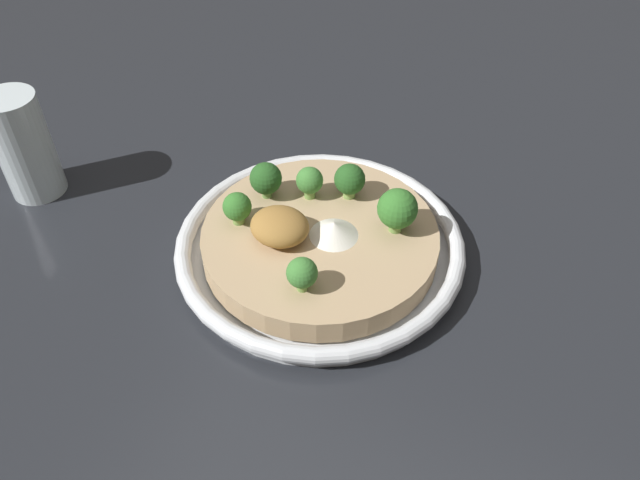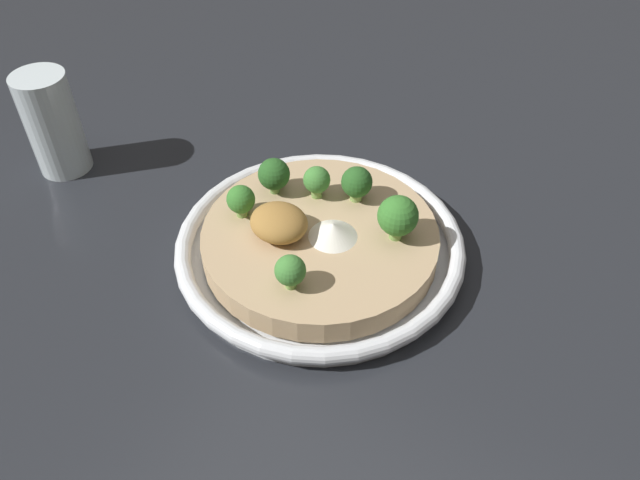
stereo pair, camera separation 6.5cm
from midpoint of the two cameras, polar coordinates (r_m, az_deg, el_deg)
ground_plane at (r=0.67m, az=2.79°, el=-1.57°), size 6.00×6.00×0.00m
risotto_bowl at (r=0.66m, az=2.84°, el=-0.48°), size 0.30×0.30×0.04m
cheese_sprinkle at (r=0.63m, az=4.31°, el=0.97°), size 0.05×0.05×0.02m
crispy_onion_garnish at (r=0.63m, az=-0.82°, el=1.46°), size 0.06×0.05×0.03m
broccoli_front_left at (r=0.67m, az=6.18°, el=5.10°), size 0.03×0.03×0.04m
broccoli_front at (r=0.67m, az=2.49°, el=5.33°), size 0.03×0.03×0.04m
broccoli_left at (r=0.63m, az=10.11°, el=2.00°), size 0.04×0.04×0.05m
broccoli_back at (r=0.57m, az=0.51°, el=-3.01°), size 0.03×0.03×0.04m
broccoli_front_right at (r=0.67m, az=-1.48°, el=5.88°), size 0.03×0.03×0.04m
broccoli_back_right at (r=0.65m, az=-4.41°, el=3.53°), size 0.03×0.03×0.04m
drinking_glass at (r=0.80m, az=-21.13°, el=9.80°), size 0.06×0.06×0.13m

